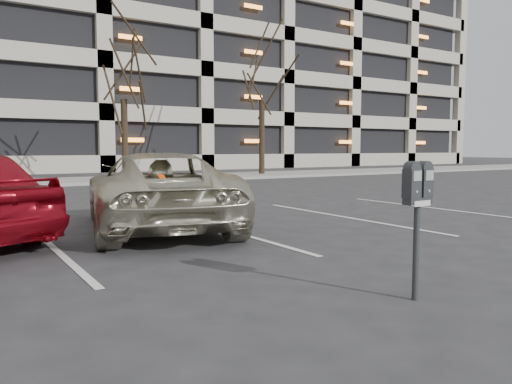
% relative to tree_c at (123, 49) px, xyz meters
% --- Properties ---
extents(ground, '(140.00, 140.00, 0.00)m').
position_rel_tree_c_xyz_m(ground, '(-4.00, -16.00, -5.60)').
color(ground, '#28282B').
rests_on(ground, ground).
extents(sidewalk, '(80.00, 4.00, 0.12)m').
position_rel_tree_c_xyz_m(sidewalk, '(-4.00, 0.00, -5.54)').
color(sidewalk, gray).
rests_on(sidewalk, ground).
extents(stall_lines, '(16.90, 5.20, 0.00)m').
position_rel_tree_c_xyz_m(stall_lines, '(-5.40, -13.70, -5.59)').
color(stall_lines, silver).
rests_on(stall_lines, ground).
extents(parking_garage, '(52.00, 20.00, 19.00)m').
position_rel_tree_c_xyz_m(parking_garage, '(8.00, 17.84, 3.66)').
color(parking_garage, black).
rests_on(parking_garage, ground).
extents(tree_c, '(3.41, 3.41, 7.75)m').
position_rel_tree_c_xyz_m(tree_c, '(0.00, 0.00, 0.00)').
color(tree_c, black).
rests_on(tree_c, ground).
extents(tree_d, '(3.75, 3.75, 8.52)m').
position_rel_tree_c_xyz_m(tree_d, '(7.00, 0.00, 0.56)').
color(tree_d, black).
rests_on(tree_d, ground).
extents(parking_meter, '(0.32, 0.14, 1.25)m').
position_rel_tree_c_xyz_m(parking_meter, '(-3.03, -18.18, -4.64)').
color(parking_meter, black).
rests_on(parking_meter, ground).
extents(suv_silver, '(3.19, 5.12, 1.33)m').
position_rel_tree_c_xyz_m(suv_silver, '(-3.52, -12.98, -4.94)').
color(suv_silver, beige).
rests_on(suv_silver, ground).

